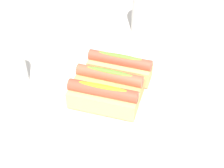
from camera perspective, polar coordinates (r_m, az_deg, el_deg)
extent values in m
plane|color=beige|center=(0.78, -0.42, -3.04)|extent=(2.40, 2.40, 0.00)
cylinder|color=silver|center=(0.77, 0.00, -2.17)|extent=(0.32, 0.32, 0.03)
torus|color=silver|center=(0.76, 0.00, -1.45)|extent=(0.32, 0.32, 0.01)
cube|color=#DBB270|center=(0.71, -1.49, -2.84)|extent=(0.15, 0.05, 0.04)
cylinder|color=#A84733|center=(0.69, -1.53, -1.21)|extent=(0.15, 0.03, 0.03)
ellipsoid|color=gold|center=(0.68, -1.55, -0.49)|extent=(0.11, 0.01, 0.01)
cube|color=tan|center=(0.74, 0.00, 0.00)|extent=(0.15, 0.05, 0.04)
cylinder|color=#BC563D|center=(0.72, 0.00, 1.62)|extent=(0.15, 0.03, 0.03)
ellipsoid|color=olive|center=(0.72, 0.00, 2.33)|extent=(0.11, 0.02, 0.01)
cube|color=#DBB270|center=(0.78, 1.34, 2.56)|extent=(0.15, 0.05, 0.04)
cylinder|color=#B24C38|center=(0.76, 1.37, 4.17)|extent=(0.15, 0.03, 0.03)
ellipsoid|color=olive|center=(0.76, 1.39, 4.86)|extent=(0.11, 0.01, 0.01)
cylinder|color=white|center=(0.83, -17.09, 2.40)|extent=(0.07, 0.07, 0.09)
cylinder|color=silver|center=(0.84, -16.83, 1.42)|extent=(0.06, 0.06, 0.05)
cylinder|color=white|center=(0.98, 6.76, 12.25)|extent=(0.11, 0.11, 0.13)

